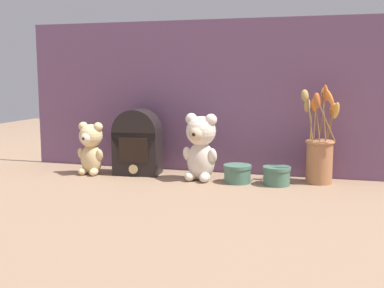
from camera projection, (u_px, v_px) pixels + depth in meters
The scene contains 8 objects.
ground_plane at pixel (190, 180), 1.74m from camera, with size 4.00×4.00×0.00m, color #8E7056.
backdrop_wall at pixel (203, 97), 1.86m from camera, with size 1.45×0.02×0.58m.
teddy_bear_large at pixel (201, 146), 1.72m from camera, with size 0.13×0.12×0.24m.
teddy_bear_medium at pixel (91, 147), 1.82m from camera, with size 0.11×0.10×0.20m.
flower_vase at pixel (320, 152), 1.67m from camera, with size 0.14×0.15×0.34m.
vintage_radio at pixel (137, 142), 1.83m from camera, with size 0.18×0.13×0.25m.
decorative_tin_tall at pixel (277, 176), 1.65m from camera, with size 0.10×0.10×0.06m.
decorative_tin_short at pixel (238, 173), 1.69m from camera, with size 0.10×0.10×0.06m.
Camera 1 is at (0.48, -1.64, 0.38)m, focal length 45.00 mm.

